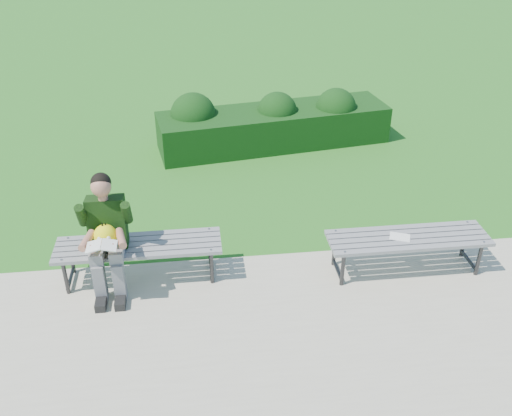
{
  "coord_description": "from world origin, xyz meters",
  "views": [
    {
      "loc": [
        -0.73,
        -5.52,
        3.96
      ],
      "look_at": [
        -0.09,
        -0.15,
        0.77
      ],
      "focal_mm": 40.0,
      "sensor_mm": 36.0,
      "label": 1
    }
  ],
  "objects": [
    {
      "name": "bench_right",
      "position": [
        1.58,
        -0.47,
        0.42
      ],
      "size": [
        1.8,
        0.5,
        0.46
      ],
      "color": "gray",
      "rests_on": "walkway"
    },
    {
      "name": "paper_sheet",
      "position": [
        1.48,
        -0.47,
        0.47
      ],
      "size": [
        0.26,
        0.23,
        0.01
      ],
      "color": "white",
      "rests_on": "bench_right"
    },
    {
      "name": "hedge",
      "position": [
        0.55,
        3.24,
        0.38
      ],
      "size": [
        3.9,
        1.52,
        0.94
      ],
      "color": "#1C3D12",
      "rests_on": "ground"
    },
    {
      "name": "bench_left",
      "position": [
        -1.39,
        -0.26,
        0.42
      ],
      "size": [
        1.8,
        0.5,
        0.46
      ],
      "color": "gray",
      "rests_on": "walkway"
    },
    {
      "name": "ground",
      "position": [
        0.0,
        0.0,
        0.0
      ],
      "size": [
        80.0,
        80.0,
        0.0
      ],
      "color": "#267825",
      "rests_on": "ground"
    },
    {
      "name": "walkway",
      "position": [
        0.0,
        -1.75,
        0.01
      ],
      "size": [
        30.0,
        3.5,
        0.02
      ],
      "color": "#B5AE9A",
      "rests_on": "ground"
    },
    {
      "name": "seated_boy",
      "position": [
        -1.69,
        -0.35,
        0.71
      ],
      "size": [
        0.56,
        0.76,
        1.31
      ],
      "color": "slate",
      "rests_on": "walkway"
    }
  ]
}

